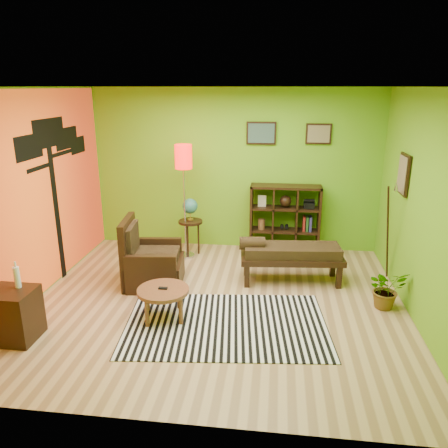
# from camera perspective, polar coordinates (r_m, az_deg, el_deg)

# --- Properties ---
(ground) EXTENTS (5.00, 5.00, 0.00)m
(ground) POSITION_cam_1_polar(r_m,az_deg,el_deg) (6.02, -0.88, -10.22)
(ground) COLOR tan
(ground) RESTS_ON ground
(room_shell) EXTENTS (5.04, 4.54, 2.82)m
(room_shell) POSITION_cam_1_polar(r_m,az_deg,el_deg) (5.45, -1.92, 6.92)
(room_shell) COLOR #66AD19
(room_shell) RESTS_ON ground
(zebra_rug) EXTENTS (2.61, 1.81, 0.01)m
(zebra_rug) POSITION_cam_1_polar(r_m,az_deg,el_deg) (5.52, 0.29, -12.94)
(zebra_rug) COLOR white
(zebra_rug) RESTS_ON ground
(coffee_table) EXTENTS (0.65, 0.65, 0.42)m
(coffee_table) POSITION_cam_1_polar(r_m,az_deg,el_deg) (5.56, -7.95, -8.91)
(coffee_table) COLOR brown
(coffee_table) RESTS_ON ground
(armchair) EXTENTS (0.91, 0.91, 1.00)m
(armchair) POSITION_cam_1_polar(r_m,az_deg,el_deg) (6.54, -9.64, -5.19)
(armchair) COLOR black
(armchair) RESTS_ON ground
(side_cabinet) EXTENTS (0.51, 0.47, 0.92)m
(side_cabinet) POSITION_cam_1_polar(r_m,az_deg,el_deg) (5.64, -25.82, -10.59)
(side_cabinet) COLOR black
(side_cabinet) RESTS_ON ground
(floor_lamp) EXTENTS (0.29, 0.29, 1.92)m
(floor_lamp) POSITION_cam_1_polar(r_m,az_deg,el_deg) (7.16, -5.29, 7.40)
(floor_lamp) COLOR silver
(floor_lamp) RESTS_ON ground
(globe_table) EXTENTS (0.41, 0.41, 1.00)m
(globe_table) POSITION_cam_1_polar(r_m,az_deg,el_deg) (7.43, -4.43, 1.50)
(globe_table) COLOR black
(globe_table) RESTS_ON ground
(cube_shelf) EXTENTS (1.20, 0.35, 1.20)m
(cube_shelf) POSITION_cam_1_polar(r_m,az_deg,el_deg) (7.63, 8.03, 0.58)
(cube_shelf) COLOR black
(cube_shelf) RESTS_ON ground
(bench) EXTENTS (1.56, 0.68, 0.70)m
(bench) POSITION_cam_1_polar(r_m,az_deg,el_deg) (6.53, 8.49, -3.82)
(bench) COLOR black
(bench) RESTS_ON ground
(potted_plant) EXTENTS (0.63, 0.66, 0.42)m
(potted_plant) POSITION_cam_1_polar(r_m,az_deg,el_deg) (6.19, 20.37, -8.42)
(potted_plant) COLOR #26661E
(potted_plant) RESTS_ON ground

